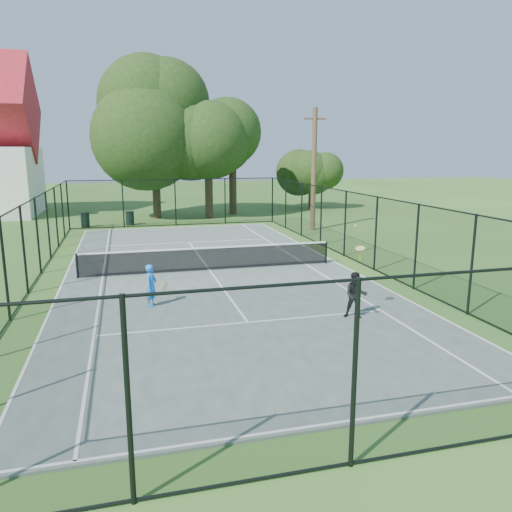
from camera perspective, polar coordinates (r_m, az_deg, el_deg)
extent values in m
plane|color=#3E6021|center=(20.08, -5.32, -1.80)|extent=(120.00, 120.00, 0.00)
cube|color=#4D5B56|center=(20.07, -5.32, -1.72)|extent=(11.00, 24.00, 0.06)
cylinder|color=black|center=(19.79, -19.78, -1.08)|extent=(0.08, 0.08, 0.95)
cylinder|color=black|center=(21.33, 8.02, 0.42)|extent=(0.08, 0.08, 0.95)
cube|color=black|center=(19.96, -5.35, -0.31)|extent=(10.00, 0.03, 0.88)
cube|color=white|center=(19.87, -5.37, 0.94)|extent=(10.00, 0.05, 0.06)
cylinder|color=#332114|center=(36.42, -11.32, 7.53)|extent=(0.56, 0.56, 4.17)
sphere|color=#1A3210|center=(36.34, -11.58, 13.77)|extent=(7.52, 7.52, 7.52)
cylinder|color=#332114|center=(35.87, -5.39, 6.88)|extent=(0.56, 0.56, 3.22)
sphere|color=#1A3210|center=(35.74, -5.49, 11.77)|extent=(5.78, 5.78, 5.78)
cylinder|color=#332114|center=(38.11, -2.66, 7.41)|extent=(0.56, 0.56, 3.48)
sphere|color=#1A3210|center=(37.99, -2.71, 12.10)|extent=(5.52, 5.52, 5.52)
cylinder|color=#332114|center=(42.21, 6.40, 6.99)|extent=(0.56, 0.56, 2.30)
sphere|color=#1A3210|center=(42.08, 6.47, 9.91)|extent=(4.01, 4.01, 4.01)
cylinder|color=black|center=(33.30, -18.95, 3.89)|extent=(0.54, 0.54, 0.91)
cylinder|color=black|center=(33.24, -19.00, 4.70)|extent=(0.58, 0.58, 0.05)
cylinder|color=black|center=(33.51, -14.22, 4.17)|extent=(0.54, 0.54, 0.85)
cylinder|color=black|center=(33.46, -14.26, 4.92)|extent=(0.58, 0.58, 0.05)
cylinder|color=#4C3823|center=(30.34, 6.62, 9.72)|extent=(0.30, 0.30, 7.22)
cube|color=#4C3823|center=(30.37, 6.76, 15.31)|extent=(1.40, 0.10, 0.10)
imported|color=blue|center=(15.62, -11.88, -3.32)|extent=(0.50, 0.57, 1.31)
torus|color=gold|center=(15.82, -10.27, -3.45)|extent=(0.27, 0.18, 0.29)
cylinder|color=silver|center=(15.82, -10.27, -3.45)|extent=(0.23, 0.15, 0.25)
imported|color=black|center=(14.52, 11.33, -4.41)|extent=(0.80, 0.73, 1.34)
torus|color=gold|center=(14.63, 11.82, 0.87)|extent=(0.30, 0.28, 0.14)
cylinder|color=silver|center=(14.63, 11.82, 0.87)|extent=(0.26, 0.24, 0.11)
sphere|color=#CCE526|center=(14.80, 11.33, 3.41)|extent=(0.07, 0.07, 0.07)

